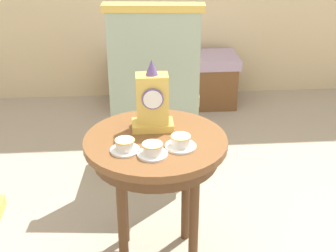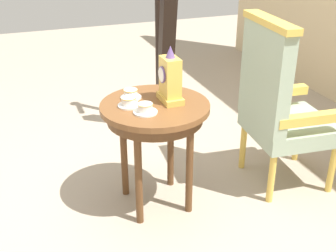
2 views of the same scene
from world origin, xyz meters
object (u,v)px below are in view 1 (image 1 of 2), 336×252
(mantel_clock, at_px, (153,102))
(side_table, at_px, (156,155))
(teacup_right, at_px, (152,150))
(armchair, at_px, (155,90))
(teacup_center, at_px, (181,142))
(window_bench, at_px, (174,80))
(teacup_left, at_px, (125,146))

(mantel_clock, bearing_deg, side_table, -88.05)
(teacup_right, xyz_separation_m, mantel_clock, (0.02, 0.25, 0.11))
(mantel_clock, relative_size, armchair, 0.29)
(teacup_center, xyz_separation_m, window_bench, (0.16, 2.06, -0.49))
(side_table, height_order, mantel_clock, mantel_clock)
(side_table, distance_m, teacup_left, 0.21)
(teacup_right, distance_m, window_bench, 2.19)
(side_table, height_order, teacup_right, teacup_right)
(teacup_right, bearing_deg, teacup_center, 25.70)
(armchair, bearing_deg, teacup_center, -86.29)
(teacup_center, bearing_deg, side_table, 138.37)
(side_table, height_order, teacup_left, teacup_left)
(teacup_left, height_order, mantel_clock, mantel_clock)
(window_bench, bearing_deg, side_table, -97.59)
(teacup_center, bearing_deg, mantel_clock, 119.36)
(side_table, xyz_separation_m, mantel_clock, (-0.00, 0.10, 0.22))
(teacup_left, relative_size, armchair, 0.11)
(side_table, height_order, armchair, armchair)
(side_table, relative_size, teacup_left, 5.46)
(mantel_clock, xyz_separation_m, armchair, (0.05, 0.73, -0.23))
(teacup_right, bearing_deg, armchair, 86.25)
(mantel_clock, bearing_deg, armchair, 86.35)
(side_table, distance_m, window_bench, 2.02)
(teacup_center, bearing_deg, window_bench, 85.58)
(teacup_left, relative_size, mantel_clock, 0.38)
(side_table, relative_size, mantel_clock, 2.06)
(teacup_right, relative_size, teacup_center, 0.95)
(window_bench, bearing_deg, teacup_right, -97.61)
(side_table, relative_size, window_bench, 0.64)
(teacup_center, bearing_deg, teacup_left, -176.43)
(armchair, relative_size, window_bench, 1.05)
(side_table, distance_m, mantel_clock, 0.24)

